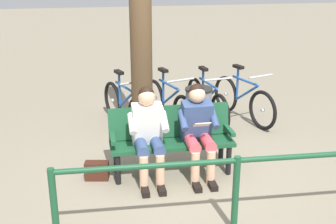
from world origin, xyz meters
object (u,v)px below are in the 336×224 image
(bicycle_blue, at_px, (207,103))
(bicycle_silver, at_px, (168,104))
(bicycle_red, at_px, (243,100))
(bicycle_green, at_px, (125,107))
(person_companion, at_px, (148,130))
(bench, at_px, (171,135))
(tree_trunk, at_px, (140,10))
(person_reading, at_px, (198,127))
(handbag, at_px, (97,171))
(litter_bin, at_px, (198,114))

(bicycle_blue, height_order, bicycle_silver, same)
(bicycle_red, xyz_separation_m, bicycle_blue, (0.66, 0.03, 0.00))
(bicycle_blue, xyz_separation_m, bicycle_green, (1.40, -0.02, 0.00))
(bicycle_silver, bearing_deg, bicycle_green, -107.44)
(person_companion, bearing_deg, bench, -152.87)
(bench, height_order, bicycle_green, bicycle_green)
(tree_trunk, bearing_deg, person_companion, 86.48)
(person_reading, height_order, bicycle_blue, person_reading)
(handbag, xyz_separation_m, bicycle_blue, (-1.90, -1.73, 0.24))
(person_companion, relative_size, litter_bin, 1.43)
(person_reading, relative_size, bicycle_silver, 0.74)
(person_companion, distance_m, handbag, 0.86)
(person_companion, height_order, handbag, person_companion)
(person_companion, distance_m, bicycle_green, 1.86)
(bench, xyz_separation_m, bicycle_silver, (-0.26, -1.67, -0.15))
(bench, distance_m, bicycle_green, 1.73)
(bench, distance_m, person_reading, 0.39)
(bicycle_silver, bearing_deg, person_reading, -15.98)
(tree_trunk, xyz_separation_m, litter_bin, (-0.84, 0.15, -1.56))
(person_reading, height_order, tree_trunk, tree_trunk)
(handbag, xyz_separation_m, bicycle_silver, (-1.24, -1.75, 0.24))
(litter_bin, bearing_deg, bicycle_green, -34.16)
(bench, xyz_separation_m, handbag, (0.98, 0.09, -0.39))
(handbag, bearing_deg, bicycle_silver, -125.30)
(bicycle_blue, bearing_deg, tree_trunk, -74.01)
(bicycle_red, bearing_deg, person_reading, -53.17)
(bench, xyz_separation_m, bicycle_red, (-1.58, -1.67, -0.15))
(tree_trunk, height_order, bicycle_silver, tree_trunk)
(bicycle_red, height_order, bicycle_blue, same)
(person_reading, bearing_deg, bicycle_green, -66.82)
(litter_bin, bearing_deg, handbag, 32.90)
(person_reading, distance_m, person_companion, 0.64)
(person_reading, xyz_separation_m, bicycle_silver, (0.06, -1.83, -0.31))
(bicycle_silver, bearing_deg, bench, -26.76)
(tree_trunk, xyz_separation_m, bicycle_blue, (-1.16, -0.55, -1.62))
(tree_trunk, distance_m, litter_bin, 1.78)
(tree_trunk, height_order, bicycle_green, tree_trunk)
(person_reading, distance_m, bicycle_green, 2.01)
(handbag, xyz_separation_m, bicycle_green, (-0.51, -1.75, 0.24))
(tree_trunk, distance_m, bicycle_green, 1.74)
(tree_trunk, distance_m, bicycle_red, 2.51)
(bicycle_red, relative_size, bicycle_silver, 1.00)
(tree_trunk, height_order, litter_bin, tree_trunk)
(litter_bin, xyz_separation_m, bicycle_blue, (-0.32, -0.71, -0.06))
(bench, distance_m, bicycle_red, 2.31)
(bench, xyz_separation_m, litter_bin, (-0.60, -0.94, -0.08))
(bicycle_blue, distance_m, bicycle_green, 1.40)
(person_reading, bearing_deg, bench, -27.22)
(bicycle_green, bearing_deg, person_companion, -14.71)
(tree_trunk, xyz_separation_m, bicycle_silver, (-0.50, -0.58, -1.62))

